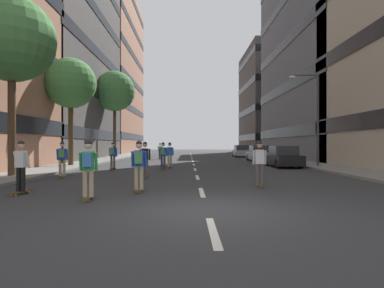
# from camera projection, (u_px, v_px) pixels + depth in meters

# --- Properties ---
(ground_plane) EXTENTS (134.42, 134.42, 0.00)m
(ground_plane) POSITION_uv_depth(u_px,v_px,m) (193.00, 162.00, 30.53)
(ground_plane) COLOR #333335
(sidewalk_left) EXTENTS (2.81, 61.61, 0.14)m
(sidewalk_left) POSITION_uv_depth(u_px,v_px,m) (105.00, 159.00, 33.21)
(sidewalk_left) COLOR gray
(sidewalk_left) RESTS_ON ground_plane
(sidewalk_right) EXTENTS (2.81, 61.61, 0.14)m
(sidewalk_right) POSITION_uv_depth(u_px,v_px,m) (279.00, 159.00, 33.45)
(sidewalk_right) COLOR gray
(sidewalk_right) RESTS_ON ground_plane
(lane_markings) EXTENTS (0.16, 52.20, 0.01)m
(lane_markings) POSITION_uv_depth(u_px,v_px,m) (193.00, 161.00, 31.13)
(lane_markings) COLOR silver
(lane_markings) RESTS_ON ground_plane
(building_left_mid) EXTENTS (16.71, 22.05, 31.55)m
(building_left_mid) POSITION_uv_depth(u_px,v_px,m) (25.00, 17.00, 36.24)
(building_left_mid) COLOR #4C4744
(building_left_mid) RESTS_ON ground_plane
(building_left_far) EXTENTS (16.71, 24.07, 29.77)m
(building_left_far) POSITION_uv_depth(u_px,v_px,m) (90.00, 72.00, 60.01)
(building_left_far) COLOR #9E6B51
(building_left_far) RESTS_ON ground_plane
(building_right_mid) EXTENTS (16.71, 22.71, 34.81)m
(building_right_mid) POSITION_uv_depth(u_px,v_px,m) (356.00, 5.00, 36.74)
(building_right_mid) COLOR slate
(building_right_mid) RESTS_ON ground_plane
(building_right_far) EXTENTS (16.71, 17.08, 19.11)m
(building_right_far) POSITION_uv_depth(u_px,v_px,m) (290.00, 101.00, 60.51)
(building_right_far) COLOR #4C4744
(building_right_far) RESTS_ON ground_plane
(parked_car_near) EXTENTS (1.82, 4.40, 1.52)m
(parked_car_near) POSITION_uv_depth(u_px,v_px,m) (259.00, 154.00, 31.15)
(parked_car_near) COLOR #B2B7BF
(parked_car_near) RESTS_ON ground_plane
(parked_car_mid) EXTENTS (1.82, 4.40, 1.52)m
(parked_car_mid) POSITION_uv_depth(u_px,v_px,m) (241.00, 151.00, 41.57)
(parked_car_mid) COLOR #B2B7BF
(parked_car_mid) RESTS_ON ground_plane
(parked_car_far) EXTENTS (1.82, 4.40, 1.52)m
(parked_car_far) POSITION_uv_depth(u_px,v_px,m) (283.00, 157.00, 23.39)
(parked_car_far) COLOR black
(parked_car_far) RESTS_ON ground_plane
(street_tree_near) EXTENTS (3.64, 3.64, 7.79)m
(street_tree_near) POSITION_uv_depth(u_px,v_px,m) (71.00, 84.00, 23.57)
(street_tree_near) COLOR #4C3823
(street_tree_near) RESTS_ON sidewalk_left
(street_tree_mid) EXTENTS (4.67, 4.67, 10.03)m
(street_tree_mid) POSITION_uv_depth(u_px,v_px,m) (115.00, 91.00, 37.73)
(street_tree_mid) COLOR #4C3823
(street_tree_mid) RESTS_ON sidewalk_left
(street_tree_far) EXTENTS (4.12, 4.12, 8.68)m
(street_tree_far) POSITION_uv_depth(u_px,v_px,m) (12.00, 40.00, 15.66)
(street_tree_far) COLOR #4C3823
(street_tree_far) RESTS_ON sidewalk_left
(streetlamp_right) EXTENTS (2.13, 0.30, 6.50)m
(streetlamp_right) POSITION_uv_depth(u_px,v_px,m) (313.00, 109.00, 22.86)
(streetlamp_right) COLOR #3F3F44
(streetlamp_right) RESTS_ON sidewalk_right
(skater_0) EXTENTS (0.54, 0.91, 1.78)m
(skater_0) POSITION_uv_depth(u_px,v_px,m) (139.00, 163.00, 11.16)
(skater_0) COLOR brown
(skater_0) RESTS_ON ground_plane
(skater_1) EXTENTS (0.55, 0.92, 1.78)m
(skater_1) POSITION_uv_depth(u_px,v_px,m) (260.00, 162.00, 12.52)
(skater_1) COLOR brown
(skater_1) RESTS_ON ground_plane
(skater_2) EXTENTS (0.54, 0.91, 1.78)m
(skater_2) POSITION_uv_depth(u_px,v_px,m) (163.00, 154.00, 20.91)
(skater_2) COLOR brown
(skater_2) RESTS_ON ground_plane
(skater_3) EXTENTS (0.57, 0.92, 1.78)m
(skater_3) POSITION_uv_depth(u_px,v_px,m) (21.00, 165.00, 10.67)
(skater_3) COLOR brown
(skater_3) RESTS_ON ground_plane
(skater_4) EXTENTS (0.57, 0.92, 1.78)m
(skater_4) POSITION_uv_depth(u_px,v_px,m) (62.00, 157.00, 15.96)
(skater_4) COLOR brown
(skater_4) RESTS_ON ground_plane
(skater_5) EXTENTS (0.54, 0.91, 1.78)m
(skater_5) POSITION_uv_depth(u_px,v_px,m) (113.00, 154.00, 20.85)
(skater_5) COLOR brown
(skater_5) RESTS_ON ground_plane
(skater_6) EXTENTS (0.54, 0.91, 1.78)m
(skater_6) POSITION_uv_depth(u_px,v_px,m) (170.00, 154.00, 22.57)
(skater_6) COLOR brown
(skater_6) RESTS_ON ground_plane
(skater_7) EXTENTS (0.56, 0.92, 1.78)m
(skater_7) POSITION_uv_depth(u_px,v_px,m) (160.00, 150.00, 35.14)
(skater_7) COLOR brown
(skater_7) RESTS_ON ground_plane
(skater_8) EXTENTS (0.56, 0.92, 1.78)m
(skater_8) POSITION_uv_depth(u_px,v_px,m) (88.00, 166.00, 9.58)
(skater_8) COLOR brown
(skater_8) RESTS_ON ground_plane
(skater_9) EXTENTS (0.55, 0.92, 1.78)m
(skater_9) POSITION_uv_depth(u_px,v_px,m) (145.00, 158.00, 16.08)
(skater_9) COLOR brown
(skater_9) RESTS_ON ground_plane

